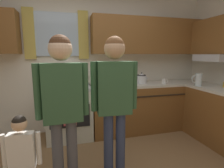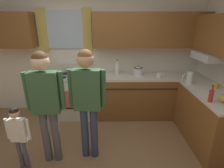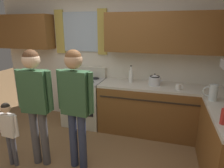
{
  "view_description": "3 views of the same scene",
  "coord_description": "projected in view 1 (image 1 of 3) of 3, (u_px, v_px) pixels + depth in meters",
  "views": [
    {
      "loc": [
        -0.44,
        -1.48,
        1.43
      ],
      "look_at": [
        0.15,
        0.71,
        1.06
      ],
      "focal_mm": 28.26,
      "sensor_mm": 36.0,
      "label": 1
    },
    {
      "loc": [
        0.38,
        -1.83,
        1.93
      ],
      "look_at": [
        0.4,
        0.58,
        1.06
      ],
      "focal_mm": 27.49,
      "sensor_mm": 36.0,
      "label": 2
    },
    {
      "loc": [
        1.16,
        -1.81,
        1.87
      ],
      "look_at": [
        0.36,
        0.95,
        1.04
      ],
      "focal_mm": 31.46,
      "sensor_mm": 36.0,
      "label": 3
    }
  ],
  "objects": [
    {
      "name": "bottle_milk_white",
      "position": [
        119.0,
        77.0,
        3.26
      ],
      "size": [
        0.08,
        0.08,
        0.31
      ],
      "color": "white",
      "rests_on": "kitchen_counter_run"
    },
    {
      "name": "adult_in_plaid",
      "position": [
        114.0,
        94.0,
        1.89
      ],
      "size": [
        0.5,
        0.22,
        1.62
      ],
      "color": "#2D3856",
      "rests_on": "ground"
    },
    {
      "name": "stovetop_kettle",
      "position": [
        142.0,
        78.0,
        3.32
      ],
      "size": [
        0.27,
        0.2,
        0.21
      ],
      "color": "silver",
      "rests_on": "kitchen_counter_run"
    },
    {
      "name": "kitchen_counter_run",
      "position": [
        174.0,
        110.0,
        3.2
      ],
      "size": [
        2.3,
        1.9,
        0.9
      ],
      "color": "brown",
      "rests_on": "ground"
    },
    {
      "name": "adult_holding_child",
      "position": [
        63.0,
        99.0,
        1.68
      ],
      "size": [
        0.5,
        0.22,
        1.61
      ],
      "color": "#4C4C51",
      "rests_on": "ground"
    },
    {
      "name": "water_pitcher",
      "position": [
        198.0,
        80.0,
        3.03
      ],
      "size": [
        0.19,
        0.11,
        0.22
      ],
      "color": "silver",
      "rests_on": "kitchen_counter_run"
    },
    {
      "name": "stove_oven",
      "position": [
        69.0,
        111.0,
        3.05
      ],
      "size": [
        0.74,
        0.67,
        1.1
      ],
      "color": "beige",
      "rests_on": "ground"
    },
    {
      "name": "mug_ceramic_white",
      "position": [
        164.0,
        81.0,
        3.27
      ],
      "size": [
        0.13,
        0.08,
        0.09
      ],
      "color": "white",
      "rests_on": "kitchen_counter_run"
    },
    {
      "name": "back_wall_unit",
      "position": [
        92.0,
        52.0,
        3.26
      ],
      "size": [
        4.6,
        0.42,
        2.6
      ],
      "color": "silver",
      "rests_on": "ground"
    },
    {
      "name": "small_child",
      "position": [
        22.0,
        154.0,
        1.51
      ],
      "size": [
        0.32,
        0.13,
        0.94
      ],
      "color": "#4C4C56",
      "rests_on": "ground"
    }
  ]
}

